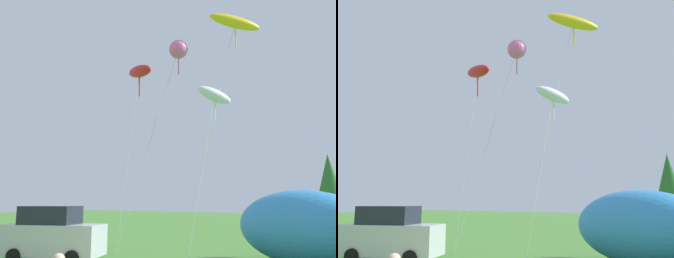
# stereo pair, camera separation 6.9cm
# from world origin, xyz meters

# --- Properties ---
(parked_car) EXTENTS (4.23, 2.91, 2.17)m
(parked_car) POSITION_xyz_m (-4.04, 2.52, 1.05)
(parked_car) COLOR #B7BCC1
(parked_car) RESTS_ON ground
(inflatable_cat) EXTENTS (7.85, 4.92, 2.78)m
(inflatable_cat) POSITION_xyz_m (5.40, 6.60, 1.28)
(inflatable_cat) COLOR #338CD8
(inflatable_cat) RESTS_ON ground
(kite_red_lizard) EXTENTS (2.57, 1.95, 9.38)m
(kite_red_lizard) POSITION_xyz_m (-2.68, 6.24, 8.72)
(kite_red_lizard) COLOR silver
(kite_red_lizard) RESTS_ON ground
(kite_yellow_hero) EXTENTS (4.12, 2.70, 11.89)m
(kite_yellow_hero) POSITION_xyz_m (1.41, 8.88, 11.34)
(kite_yellow_hero) COLOR silver
(kite_yellow_hero) RESTS_ON ground
(kite_pink_octopus) EXTENTS (2.89, 2.11, 10.22)m
(kite_pink_octopus) POSITION_xyz_m (-0.85, 6.98, 9.72)
(kite_pink_octopus) COLOR silver
(kite_pink_octopus) RESTS_ON ground
(kite_white_ghost) EXTENTS (1.66, 3.46, 8.14)m
(kite_white_ghost) POSITION_xyz_m (0.41, 8.36, 7.50)
(kite_white_ghost) COLOR silver
(kite_white_ghost) RESTS_ON ground
(horizon_tree_mid) EXTENTS (2.93, 2.93, 6.98)m
(horizon_tree_mid) POSITION_xyz_m (1.08, 32.28, 4.29)
(horizon_tree_mid) COLOR brown
(horizon_tree_mid) RESTS_ON ground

